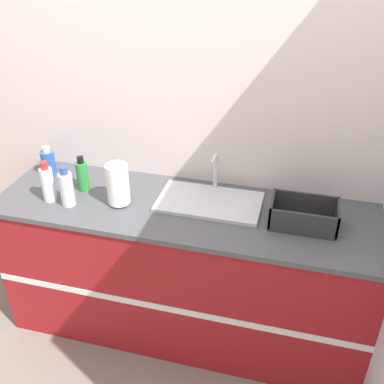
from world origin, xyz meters
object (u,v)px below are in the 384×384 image
(paper_towel_roll, at_px, (118,185))
(bottle_clear, at_px, (67,188))
(bottle_blue, at_px, (48,162))
(sink, at_px, (210,200))
(dish_rack, at_px, (303,217))
(bottle_green, at_px, (83,175))
(bottle_white_spray, at_px, (48,184))

(paper_towel_roll, distance_m, bottle_clear, 0.27)
(bottle_blue, distance_m, bottle_clear, 0.39)
(sink, bearing_deg, dish_rack, -8.52)
(bottle_green, bearing_deg, bottle_blue, 158.82)
(bottle_green, bearing_deg, paper_towel_roll, -19.66)
(sink, height_order, paper_towel_roll, sink)
(bottle_blue, height_order, bottle_green, bottle_green)
(sink, distance_m, bottle_blue, 1.02)
(bottle_white_spray, bearing_deg, bottle_blue, 120.04)
(sink, bearing_deg, bottle_white_spray, -167.31)
(paper_towel_roll, bearing_deg, bottle_blue, 159.54)
(dish_rack, bearing_deg, bottle_white_spray, -175.03)
(bottle_blue, xyz_separation_m, bottle_green, (0.28, -0.11, 0.01))
(sink, bearing_deg, bottle_green, -176.94)
(bottle_blue, bearing_deg, bottle_green, -21.18)
(paper_towel_roll, height_order, bottle_blue, paper_towel_roll)
(bottle_green, bearing_deg, bottle_white_spray, -129.65)
(bottle_blue, bearing_deg, dish_rack, -5.46)
(bottle_white_spray, relative_size, bottle_clear, 1.02)
(paper_towel_roll, height_order, dish_rack, paper_towel_roll)
(bottle_white_spray, bearing_deg, sink, 12.69)
(bottle_clear, relative_size, bottle_green, 1.12)
(dish_rack, distance_m, bottle_blue, 1.52)
(bottle_blue, bearing_deg, paper_towel_roll, -20.46)
(sink, xyz_separation_m, paper_towel_roll, (-0.47, -0.13, 0.10))
(bottle_white_spray, height_order, bottle_green, bottle_white_spray)
(paper_towel_roll, bearing_deg, bottle_green, 160.34)
(paper_towel_roll, relative_size, bottle_white_spray, 1.00)
(paper_towel_roll, relative_size, bottle_blue, 1.27)
(paper_towel_roll, bearing_deg, bottle_white_spray, -170.75)
(bottle_clear, bearing_deg, dish_rack, 6.23)
(paper_towel_roll, bearing_deg, bottle_clear, -163.18)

